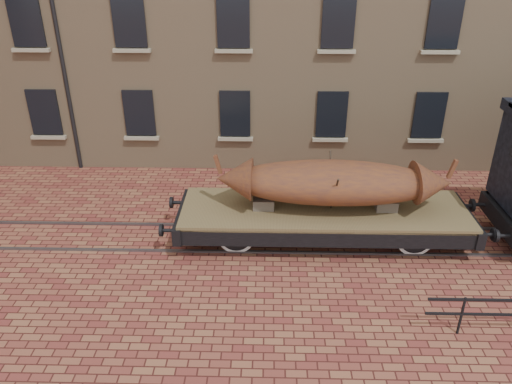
{
  "coord_description": "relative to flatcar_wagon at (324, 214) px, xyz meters",
  "views": [
    {
      "loc": [
        -1.32,
        -12.42,
        7.94
      ],
      "look_at": [
        -1.63,
        0.5,
        1.3
      ],
      "focal_mm": 35.0,
      "sensor_mm": 36.0,
      "label": 1
    }
  ],
  "objects": [
    {
      "name": "iron_boat",
      "position": [
        0.19,
        0.0,
        1.03
      ],
      "size": [
        6.58,
        1.92,
        1.57
      ],
      "color": "brown",
      "rests_on": "flatcar_wagon"
    },
    {
      "name": "rail_track",
      "position": [
        -0.32,
        0.0,
        -0.83
      ],
      "size": [
        30.0,
        1.52,
        0.06
      ],
      "color": "#59595E",
      "rests_on": "ground"
    },
    {
      "name": "flatcar_wagon",
      "position": [
        0.0,
        0.0,
        0.0
      ],
      "size": [
        9.13,
        2.48,
        1.38
      ],
      "color": "brown",
      "rests_on": "ground"
    },
    {
      "name": "ground",
      "position": [
        -0.32,
        0.0,
        -0.86
      ],
      "size": [
        90.0,
        90.0,
        0.0
      ],
      "primitive_type": "plane",
      "color": "maroon"
    }
  ]
}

